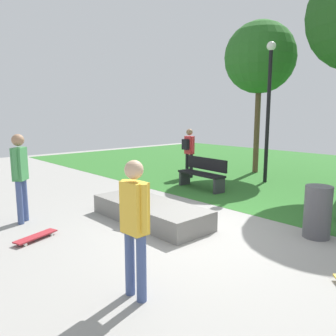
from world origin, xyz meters
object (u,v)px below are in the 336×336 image
object	(u,v)px
park_bench_near_path	(203,173)
tree_slender_maple	(260,58)
backpack_on_ledge	(140,195)
trash_bin	(318,212)
skateboard_by_ledge	(36,236)
lamp_post	(269,99)
concrete_ledge	(150,212)
skater_watching	(135,219)
skater_performing_trick	(20,171)
pedestrian_with_backpack	(189,148)

from	to	relation	value
park_bench_near_path	tree_slender_maple	bearing A→B (deg)	98.39
backpack_on_ledge	trash_bin	world-z (taller)	trash_bin
skateboard_by_ledge	lamp_post	size ratio (longest dim) A/B	0.19
concrete_ledge	backpack_on_ledge	xyz separation A→B (m)	(-0.13, -0.16, 0.36)
tree_slender_maple	trash_bin	size ratio (longest dim) A/B	5.80
concrete_ledge	park_bench_near_path	bearing A→B (deg)	112.73
concrete_ledge	tree_slender_maple	size ratio (longest dim) A/B	0.50
concrete_ledge	park_bench_near_path	distance (m)	3.35
trash_bin	skater_watching	bearing A→B (deg)	-99.21
park_bench_near_path	lamp_post	world-z (taller)	lamp_post
park_bench_near_path	lamp_post	size ratio (longest dim) A/B	0.37
concrete_ledge	skater_performing_trick	world-z (taller)	skater_performing_trick
skateboard_by_ledge	trash_bin	world-z (taller)	trash_bin
tree_slender_maple	lamp_post	bearing A→B (deg)	-47.23
concrete_ledge	pedestrian_with_backpack	distance (m)	5.01
skater_performing_trick	pedestrian_with_backpack	distance (m)	6.15
lamp_post	park_bench_near_path	bearing A→B (deg)	-108.26
skater_watching	skateboard_by_ledge	distance (m)	2.85
backpack_on_ledge	tree_slender_maple	bearing A→B (deg)	1.72
skater_performing_trick	lamp_post	size ratio (longest dim) A/B	0.41
skater_performing_trick	skater_watching	world-z (taller)	skater_performing_trick
park_bench_near_path	lamp_post	distance (m)	3.19
skater_performing_trick	skateboard_by_ledge	world-z (taller)	skater_performing_trick
lamp_post	pedestrian_with_backpack	xyz separation A→B (m)	(-2.27, -1.24, -1.64)
pedestrian_with_backpack	skateboard_by_ledge	bearing A→B (deg)	-69.78
backpack_on_ledge	skater_watching	distance (m)	2.97
backpack_on_ledge	pedestrian_with_backpack	bearing A→B (deg)	20.38
concrete_ledge	skateboard_by_ledge	xyz separation A→B (m)	(-0.53, -2.18, -0.13)
skater_watching	tree_slender_maple	xyz separation A→B (m)	(-3.98, 8.65, 3.20)
skater_performing_trick	skateboard_by_ledge	xyz separation A→B (m)	(1.16, -0.19, -1.01)
concrete_ledge	trash_bin	distance (m)	3.20
park_bench_near_path	lamp_post	bearing A→B (deg)	71.74
lamp_post	pedestrian_with_backpack	distance (m)	3.06
skater_performing_trick	park_bench_near_path	bearing A→B (deg)	85.53
tree_slender_maple	concrete_ledge	bearing A→B (deg)	-74.74
skater_watching	park_bench_near_path	size ratio (longest dim) A/B	1.03
skater_watching	tree_slender_maple	world-z (taller)	tree_slender_maple
backpack_on_ledge	skater_performing_trick	xyz separation A→B (m)	(-1.55, -1.82, 0.52)
backpack_on_ledge	park_bench_near_path	bearing A→B (deg)	7.47
backpack_on_ledge	trash_bin	size ratio (longest dim) A/B	0.34
concrete_ledge	tree_slender_maple	distance (m)	7.97
concrete_ledge	lamp_post	size ratio (longest dim) A/B	0.62
concrete_ledge	pedestrian_with_backpack	world-z (taller)	pedestrian_with_backpack
park_bench_near_path	pedestrian_with_backpack	bearing A→B (deg)	147.44
skater_watching	trash_bin	size ratio (longest dim) A/B	1.78
skater_performing_trick	tree_slender_maple	xyz separation A→B (m)	(-0.13, 8.64, 3.12)
trash_bin	skateboard_by_ledge	bearing A→B (deg)	-130.77
concrete_ledge	trash_bin	world-z (taller)	trash_bin
backpack_on_ledge	skater_watching	bearing A→B (deg)	-140.73
pedestrian_with_backpack	concrete_ledge	bearing A→B (deg)	-55.15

